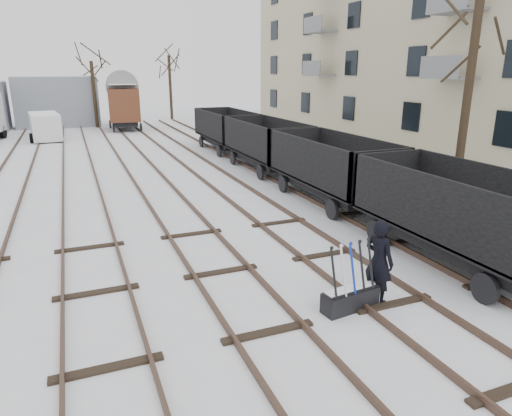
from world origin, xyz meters
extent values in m
plane|color=white|center=(0.00, 0.00, 0.00)|extent=(120.00, 120.00, 0.00)
cube|color=black|center=(-5.28, 14.00, 0.07)|extent=(0.07, 52.00, 0.15)
cube|color=black|center=(-3.72, 14.00, 0.07)|extent=(0.07, 52.00, 0.15)
cube|color=black|center=(-2.28, 14.00, 0.07)|extent=(0.07, 52.00, 0.15)
cube|color=black|center=(-3.00, 2.00, 0.03)|extent=(1.90, 0.20, 0.08)
cube|color=black|center=(-0.72, 14.00, 0.07)|extent=(0.07, 52.00, 0.15)
cube|color=black|center=(0.72, 14.00, 0.07)|extent=(0.07, 52.00, 0.15)
cube|color=black|center=(0.00, 2.00, 0.03)|extent=(1.90, 0.20, 0.08)
cube|color=black|center=(2.28, 14.00, 0.07)|extent=(0.07, 52.00, 0.15)
cube|color=black|center=(3.72, 14.00, 0.07)|extent=(0.07, 52.00, 0.15)
cube|color=black|center=(3.00, 2.00, 0.03)|extent=(1.90, 0.20, 0.08)
cube|color=black|center=(5.28, 14.00, 0.07)|extent=(0.07, 52.00, 0.15)
cube|color=black|center=(6.72, 14.00, 0.07)|extent=(0.07, 52.00, 0.15)
cube|color=black|center=(6.00, 2.00, 0.03)|extent=(1.90, 0.20, 0.08)
cube|color=#C2B795|center=(20.00, 14.00, 8.00)|extent=(10.00, 45.00, 16.00)
cube|color=gray|center=(-4.00, 40.00, 2.20)|extent=(7.00, 6.00, 4.40)
cube|color=white|center=(-4.00, 40.00, 4.45)|extent=(6.86, 5.88, 0.10)
cube|color=black|center=(2.01, 0.22, 0.22)|extent=(1.34, 0.59, 0.44)
cube|color=black|center=(2.01, 0.22, 0.46)|extent=(1.33, 0.47, 0.06)
cube|color=white|center=(2.01, 0.22, 0.50)|extent=(1.27, 0.42, 0.03)
cylinder|color=black|center=(1.51, 0.15, 0.95)|extent=(0.09, 0.32, 1.08)
cylinder|color=silver|center=(1.76, 0.18, 0.95)|extent=(0.09, 0.32, 1.08)
cylinder|color=#0C2B9D|center=(2.01, 0.22, 0.95)|extent=(0.09, 0.32, 1.08)
cylinder|color=black|center=(2.25, 0.25, 0.95)|extent=(0.09, 0.32, 1.08)
cylinder|color=black|center=(2.50, 0.28, 0.95)|extent=(0.09, 0.32, 1.08)
imported|color=black|center=(2.76, 0.32, 0.95)|extent=(0.66, 0.80, 1.90)
cube|color=black|center=(6.00, 1.30, 0.66)|extent=(1.96, 5.40, 0.41)
cube|color=black|center=(6.00, 1.30, 0.87)|extent=(2.45, 6.14, 0.12)
cube|color=black|center=(4.82, 1.30, 1.69)|extent=(0.10, 6.14, 1.64)
cube|color=black|center=(7.18, 1.30, 1.69)|extent=(0.10, 6.14, 1.64)
cube|color=white|center=(6.00, 1.30, 0.97)|extent=(2.21, 5.89, 0.06)
cylinder|color=black|center=(4.87, -0.66, 0.36)|extent=(0.12, 0.72, 0.72)
cylinder|color=black|center=(7.13, 3.26, 0.36)|extent=(0.12, 0.72, 0.72)
cube|color=black|center=(6.00, 7.70, 0.66)|extent=(1.96, 5.40, 0.41)
cube|color=black|center=(6.00, 7.70, 0.87)|extent=(2.45, 6.14, 0.12)
cube|color=black|center=(4.82, 7.70, 1.69)|extent=(0.10, 6.14, 1.64)
cube|color=black|center=(7.18, 7.70, 1.69)|extent=(0.10, 6.14, 1.64)
cube|color=white|center=(6.00, 7.70, 0.97)|extent=(2.21, 5.89, 0.06)
cylinder|color=black|center=(4.87, 5.74, 0.36)|extent=(0.12, 0.72, 0.72)
cylinder|color=black|center=(7.13, 9.66, 0.36)|extent=(0.12, 0.72, 0.72)
cube|color=black|center=(6.00, 14.10, 0.66)|extent=(1.96, 5.40, 0.41)
cube|color=black|center=(6.00, 14.10, 0.87)|extent=(2.45, 6.14, 0.12)
cube|color=black|center=(4.82, 14.10, 1.69)|extent=(0.10, 6.14, 1.64)
cube|color=black|center=(7.18, 14.10, 1.69)|extent=(0.10, 6.14, 1.64)
cube|color=white|center=(6.00, 14.10, 0.97)|extent=(2.21, 5.89, 0.06)
cylinder|color=black|center=(4.87, 12.14, 0.36)|extent=(0.12, 0.72, 0.72)
cylinder|color=black|center=(7.13, 16.06, 0.36)|extent=(0.12, 0.72, 0.72)
cube|color=black|center=(6.00, 20.50, 0.66)|extent=(1.96, 5.40, 0.41)
cube|color=black|center=(6.00, 20.50, 0.87)|extent=(2.45, 6.14, 0.12)
cube|color=black|center=(4.82, 20.50, 1.69)|extent=(0.10, 6.14, 1.64)
cube|color=black|center=(7.18, 20.50, 1.69)|extent=(0.10, 6.14, 1.64)
cube|color=white|center=(6.00, 20.50, 0.97)|extent=(2.21, 5.89, 0.06)
cylinder|color=black|center=(4.87, 18.54, 0.36)|extent=(0.12, 0.72, 0.72)
cylinder|color=black|center=(7.13, 22.46, 0.36)|extent=(0.12, 0.72, 0.72)
cube|color=black|center=(1.28, 34.02, 0.66)|extent=(2.26, 4.57, 0.40)
cube|color=#452614|center=(1.28, 34.02, 2.17)|extent=(2.79, 5.21, 2.62)
cube|color=white|center=(1.28, 34.02, 3.84)|extent=(2.53, 4.94, 0.04)
cylinder|color=black|center=(0.17, 32.40, 0.35)|extent=(0.12, 0.71, 0.71)
cylinder|color=black|center=(2.39, 35.63, 0.35)|extent=(0.12, 0.71, 0.71)
cube|color=silver|center=(-4.86, 29.97, 1.00)|extent=(2.35, 4.59, 1.81)
cube|color=white|center=(-4.86, 29.97, 1.93)|extent=(2.29, 4.48, 0.04)
cylinder|color=black|center=(-5.76, 28.57, 0.35)|extent=(0.22, 0.70, 0.70)
cylinder|color=black|center=(-3.96, 31.38, 0.35)|extent=(0.22, 0.70, 0.70)
cylinder|color=black|center=(9.83, 5.23, 4.03)|extent=(0.30, 0.30, 8.05)
cylinder|color=black|center=(-0.86, 36.66, 2.86)|extent=(0.30, 0.30, 5.72)
cylinder|color=black|center=(6.85, 41.09, 3.20)|extent=(0.30, 0.30, 6.41)
camera|label=1|loc=(-3.15, -7.15, 4.92)|focal=32.00mm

